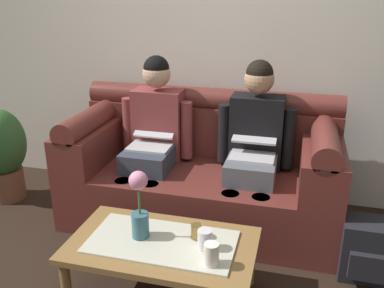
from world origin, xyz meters
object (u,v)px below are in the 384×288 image
couch (202,172)px  coffee_table (162,249)px  cup_near_left (197,231)px  flower_vase (139,206)px  cup_far_center (211,254)px  person_right (254,141)px  cup_near_right (205,239)px  potted_plant (2,150)px  person_left (154,132)px  backpack_right (366,250)px

couch → coffee_table: couch is taller
coffee_table → cup_near_left: (0.18, 0.08, 0.09)m
flower_vase → cup_far_center: bearing=-18.7°
couch → person_right: person_right is taller
cup_near_left → couch: bearing=101.5°
couch → coffee_table: (-0.00, -0.96, -0.05)m
cup_near_right → cup_far_center: (0.06, -0.13, 0.00)m
coffee_table → potted_plant: bearing=153.4°
couch → person_right: bearing=-0.4°
potted_plant → person_left: bearing=5.7°
coffee_table → cup_near_left: size_ratio=13.31×
person_left → coffee_table: (0.38, -0.96, -0.33)m
backpack_right → potted_plant: (-2.80, 0.34, 0.25)m
cup_near_right → potted_plant: (-1.91, 0.84, -0.00)m
couch → cup_far_center: bearing=-74.4°
cup_far_center → potted_plant: (-1.97, 0.97, -0.01)m
couch → cup_near_right: couch is taller
person_right → person_left: bearing=180.0°
cup_far_center → backpack_right: size_ratio=0.32×
person_right → potted_plant: bearing=-176.4°
couch → cup_near_left: bearing=-78.5°
cup_near_left → potted_plant: potted_plant is taller
cup_near_left → cup_near_right: (0.07, -0.09, 0.02)m
cup_near_right → coffee_table: bearing=177.9°
cup_near_right → potted_plant: potted_plant is taller
backpack_right → person_left: bearing=162.8°
flower_vase → cup_near_right: 0.40m
couch → cup_far_center: 1.14m
person_left → flower_vase: size_ratio=3.08×
cup_far_center → potted_plant: size_ratio=0.15×
flower_vase → backpack_right: (1.26, 0.48, -0.39)m
person_right → couch: bearing=179.6°
coffee_table → cup_far_center: (0.31, -0.14, 0.11)m
backpack_right → flower_vase: bearing=-159.1°
potted_plant → cup_far_center: bearing=-26.2°
person_left → coffee_table: person_left is taller
person_right → backpack_right: (0.76, -0.47, -0.47)m
cup_far_center → potted_plant: bearing=153.8°
person_left → cup_near_right: person_left is taller
person_right → cup_near_left: (-0.20, -0.88, -0.24)m
person_right → potted_plant: size_ratio=1.57×
person_left → backpack_right: size_ratio=3.24×
cup_near_right → potted_plant: bearing=156.2°
couch → person_left: 0.47m
flower_vase → cup_far_center: 0.48m
cup_near_right → person_right: bearing=82.1°
potted_plant → cup_near_left: bearing=-22.1°
flower_vase → cup_near_left: 0.35m
person_left → person_right: 0.76m
person_right → flower_vase: size_ratio=3.08×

